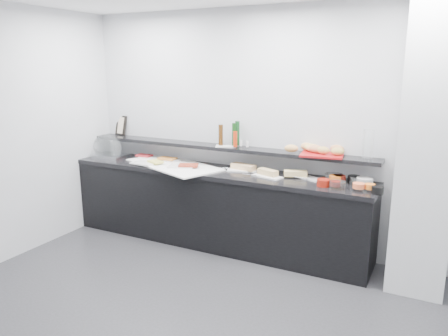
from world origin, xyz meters
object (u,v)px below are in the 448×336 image
at_px(cloche_base, 111,155).
at_px(sandwich_plate_mid, 267,177).
at_px(bread_tray, 322,155).
at_px(condiment_tray, 226,146).
at_px(framed_print, 121,125).
at_px(carafe, 368,145).

relative_size(cloche_base, sandwich_plate_mid, 1.33).
distance_m(sandwich_plate_mid, bread_tray, 0.62).
bearing_deg(sandwich_plate_mid, condiment_tray, 176.05).
bearing_deg(condiment_tray, sandwich_plate_mid, -40.27).
relative_size(framed_print, bread_tray, 0.61).
xyz_separation_m(cloche_base, condiment_tray, (1.61, 0.14, 0.24)).
bearing_deg(cloche_base, condiment_tray, 6.47).
relative_size(framed_print, condiment_tray, 1.12).
bearing_deg(cloche_base, sandwich_plate_mid, 0.22).
relative_size(sandwich_plate_mid, framed_print, 1.27).
xyz_separation_m(framed_print, bread_tray, (2.77, -0.14, -0.12)).
bearing_deg(carafe, condiment_tray, -179.43).
relative_size(sandwich_plate_mid, carafe, 1.10).
bearing_deg(condiment_tray, framed_print, 152.82).
height_order(condiment_tray, carafe, carafe).
height_order(sandwich_plate_mid, carafe, carafe).
relative_size(condiment_tray, bread_tray, 0.54).
height_order(sandwich_plate_mid, framed_print, framed_print).
bearing_deg(sandwich_plate_mid, framed_print, -174.44).
relative_size(cloche_base, condiment_tray, 1.89).
relative_size(cloche_base, framed_print, 1.69).
xyz_separation_m(sandwich_plate_mid, framed_print, (-2.24, 0.33, 0.37)).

